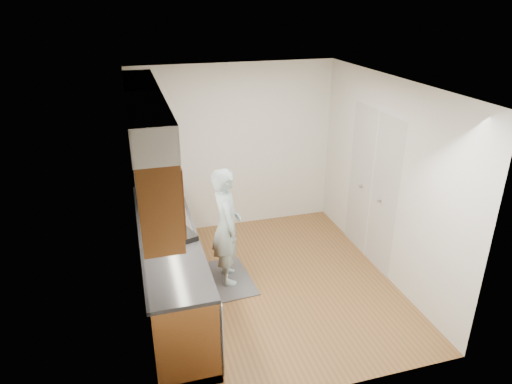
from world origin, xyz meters
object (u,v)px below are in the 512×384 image
soda_can (165,204)px  soap_bottle_c (171,195)px  person (226,219)px  soap_bottle_b (171,198)px  soap_bottle_a (150,198)px  dish_rack (176,237)px

soda_can → soap_bottle_c: bearing=62.9°
soap_bottle_c → soda_can: bearing=-117.1°
person → soda_can: 0.78m
soap_bottle_b → soap_bottle_c: (0.02, 0.10, 0.00)m
soap_bottle_a → soda_can: (0.18, -0.02, -0.09)m
soap_bottle_a → soap_bottle_b: 0.27m
person → soap_bottle_a: person is taller
soap_bottle_b → soda_can: 0.12m
person → soap_bottle_a: bearing=69.5°
dish_rack → soap_bottle_b: bearing=69.1°
dish_rack → soda_can: bearing=74.2°
soap_bottle_a → soda_can: bearing=-5.7°
soap_bottle_b → soap_bottle_c: bearing=80.1°
soap_bottle_c → soda_can: size_ratio=1.61×
soap_bottle_b → soda_can: (-0.08, -0.09, -0.03)m
person → dish_rack: (-0.66, -0.48, 0.10)m
soap_bottle_a → soap_bottle_c: bearing=31.5°
person → soap_bottle_a: (-0.86, 0.37, 0.22)m
soda_can → dish_rack: soda_can is taller
soda_can → dish_rack: 0.83m
soda_can → soap_bottle_a: bearing=174.3°
person → soap_bottle_a: 0.97m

